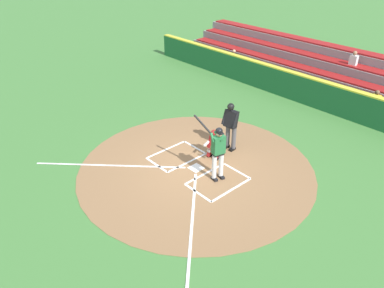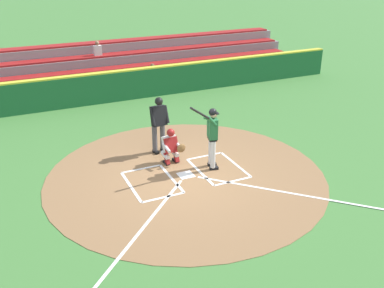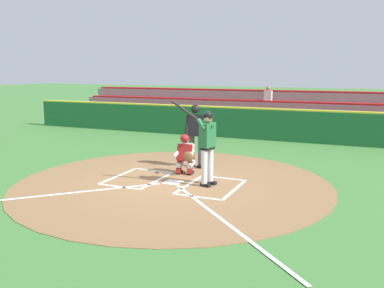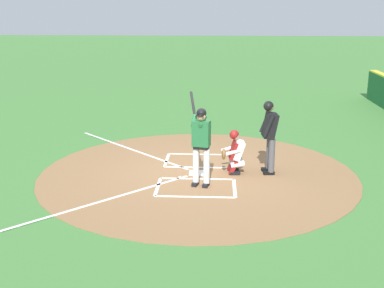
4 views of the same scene
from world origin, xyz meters
name	(u,v)px [view 1 (image 1 of 4)]	position (x,y,z in m)	size (l,w,h in m)	color
ground_plane	(196,168)	(0.00, 0.00, 0.00)	(120.00, 120.00, 0.00)	#427A38
dirt_circle	(196,168)	(0.00, 0.00, 0.01)	(8.00, 8.00, 0.01)	olive
home_plate_and_chalk	(176,178)	(0.00, 0.88, 0.01)	(7.93, 4.91, 0.01)	white
batter	(218,150)	(-0.89, -0.10, 1.10)	(1.05, 0.54, 2.13)	silver
catcher	(214,144)	(0.07, -0.92, 0.59)	(0.63, 0.61, 1.13)	black
plate_umpire	(231,123)	(0.12, -1.79, 1.08)	(0.60, 0.45, 1.86)	#4C4C51
baseball	(196,178)	(-0.45, 0.43, 0.04)	(0.07, 0.07, 0.07)	white
backstop_wall	(319,94)	(0.00, -7.50, 0.65)	(22.00, 0.36, 1.31)	#1E6033
bleacher_stand	(349,79)	(0.00, -10.20, 0.70)	(20.00, 3.40, 2.10)	gray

